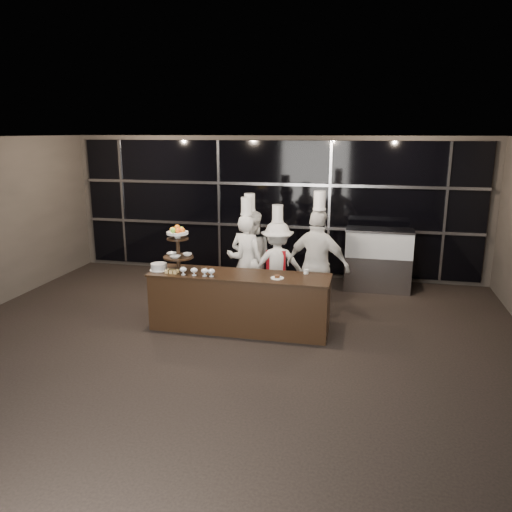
% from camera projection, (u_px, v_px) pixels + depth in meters
% --- Properties ---
extents(room, '(10.00, 10.00, 10.00)m').
position_uv_depth(room, '(198.00, 266.00, 6.02)').
color(room, black).
rests_on(room, ground).
extents(window_wall, '(8.60, 0.10, 2.80)m').
position_uv_depth(window_wall, '(273.00, 207.00, 10.69)').
color(window_wall, black).
rests_on(window_wall, ground).
extents(buffet_counter, '(2.84, 0.74, 0.92)m').
position_uv_depth(buffet_counter, '(240.00, 302.00, 7.88)').
color(buffet_counter, black).
rests_on(buffet_counter, ground).
extents(display_stand, '(0.48, 0.48, 0.74)m').
position_uv_depth(display_stand, '(178.00, 245.00, 7.88)').
color(display_stand, black).
rests_on(display_stand, buffet_counter).
extents(compotes, '(0.57, 0.11, 0.12)m').
position_uv_depth(compotes, '(198.00, 271.00, 7.67)').
color(compotes, silver).
rests_on(compotes, buffet_counter).
extents(layer_cake, '(0.30, 0.30, 0.11)m').
position_uv_depth(layer_cake, '(159.00, 267.00, 7.99)').
color(layer_cake, white).
rests_on(layer_cake, buffet_counter).
extents(pastry_squares, '(0.20, 0.13, 0.05)m').
position_uv_depth(pastry_squares, '(172.00, 271.00, 7.83)').
color(pastry_squares, '#D9B56A').
rests_on(pastry_squares, buffet_counter).
extents(small_plate, '(0.20, 0.20, 0.05)m').
position_uv_depth(small_plate, '(277.00, 277.00, 7.54)').
color(small_plate, white).
rests_on(small_plate, buffet_counter).
extents(chef_cup, '(0.08, 0.08, 0.07)m').
position_uv_depth(chef_cup, '(306.00, 272.00, 7.79)').
color(chef_cup, white).
rests_on(chef_cup, buffet_counter).
extents(display_case, '(1.29, 0.56, 1.24)m').
position_uv_depth(display_case, '(378.00, 257.00, 9.82)').
color(display_case, '#A5A5AA').
rests_on(display_case, ground).
extents(chef_a, '(0.71, 0.58, 1.99)m').
position_uv_depth(chef_a, '(247.00, 260.00, 8.82)').
color(chef_a, white).
rests_on(chef_a, ground).
extents(chef_b, '(0.96, 0.82, 2.03)m').
position_uv_depth(chef_b, '(250.00, 257.00, 8.99)').
color(chef_b, white).
rests_on(chef_b, ground).
extents(chef_c, '(1.12, 0.82, 1.85)m').
position_uv_depth(chef_c, '(277.00, 264.00, 8.85)').
color(chef_c, white).
rests_on(chef_c, ground).
extents(chef_d, '(1.18, 0.75, 2.17)m').
position_uv_depth(chef_d, '(318.00, 265.00, 8.21)').
color(chef_d, white).
rests_on(chef_d, ground).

